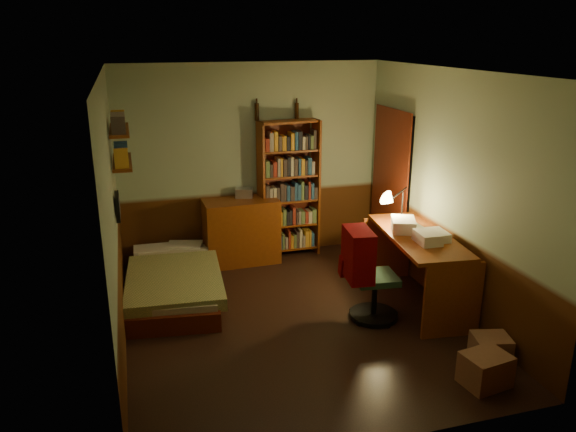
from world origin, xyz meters
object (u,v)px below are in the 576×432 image
object	(u,v)px
desk_lamp	(403,194)
cardboard_box_a	(485,370)
office_chair	(376,272)
mini_stereo	(244,193)
bookshelf	(289,190)
cardboard_box_b	(491,348)
dresser	(241,231)
desk	(416,270)
bed	(173,273)

from	to	relation	value
desk_lamp	cardboard_box_a	xyz separation A→B (m)	(-0.19, -2.06, -1.01)
office_chair	mini_stereo	bearing A→B (deg)	121.69
bookshelf	cardboard_box_b	xyz separation A→B (m)	(1.09, -3.09, -0.81)
dresser	cardboard_box_a	bearing A→B (deg)	-67.72
mini_stereo	cardboard_box_a	world-z (taller)	mini_stereo
dresser	mini_stereo	world-z (taller)	mini_stereo
dresser	desk	world-z (taller)	dresser
bed	dresser	distance (m)	1.27
cardboard_box_b	cardboard_box_a	bearing A→B (deg)	-130.92
bed	office_chair	bearing A→B (deg)	-22.58
desk	desk_lamp	world-z (taller)	desk_lamp
bed	cardboard_box_a	size ratio (longest dim) A/B	4.86
cardboard_box_a	office_chair	bearing A→B (deg)	107.14
mini_stereo	desk	distance (m)	2.50
bed	mini_stereo	bearing A→B (deg)	48.11
dresser	mini_stereo	distance (m)	0.51
bed	bookshelf	size ratio (longest dim) A/B	1.01
cardboard_box_b	dresser	bearing A→B (deg)	120.56
bookshelf	desk_lamp	distance (m)	1.70
desk_lamp	cardboard_box_a	bearing A→B (deg)	-82.99
desk	desk_lamp	bearing A→B (deg)	91.33
bed	dresser	xyz separation A→B (m)	(0.98, 0.79, 0.15)
bed	mini_stereo	size ratio (longest dim) A/B	8.40
bed	cardboard_box_b	xyz separation A→B (m)	(2.75, -2.21, -0.16)
desk	cardboard_box_a	distance (m)	1.60
mini_stereo	desk	world-z (taller)	mini_stereo
desk	office_chair	world-z (taller)	office_chair
desk_lamp	office_chair	xyz separation A→B (m)	(-0.62, -0.67, -0.62)
desk	desk_lamp	xyz separation A→B (m)	(0.04, 0.49, 0.74)
bed	desk	xyz separation A→B (m)	(2.61, -0.97, 0.14)
bookshelf	dresser	bearing A→B (deg)	179.38
bookshelf	cardboard_box_a	distance (m)	3.60
cardboard_box_a	cardboard_box_b	distance (m)	0.44
mini_stereo	desk_lamp	distance (m)	2.14
bookshelf	desk	size ratio (longest dim) A/B	1.19
bookshelf	cardboard_box_b	bearing A→B (deg)	-78.28
desk	cardboard_box_b	bearing A→B (deg)	-77.58
dresser	bookshelf	world-z (taller)	bookshelf
cardboard_box_b	desk_lamp	bearing A→B (deg)	93.31
office_chair	cardboard_box_b	distance (m)	1.34
bed	desk_lamp	world-z (taller)	desk_lamp
mini_stereo	cardboard_box_b	world-z (taller)	mini_stereo
office_chair	cardboard_box_a	world-z (taller)	office_chair
desk_lamp	cardboard_box_a	distance (m)	2.30
desk	cardboard_box_b	xyz separation A→B (m)	(0.14, -1.24, -0.30)
dresser	mini_stereo	bearing A→B (deg)	57.03
desk	office_chair	size ratio (longest dim) A/B	1.45
office_chair	desk	bearing A→B (deg)	24.09
dresser	bookshelf	distance (m)	0.85
dresser	office_chair	world-z (taller)	office_chair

